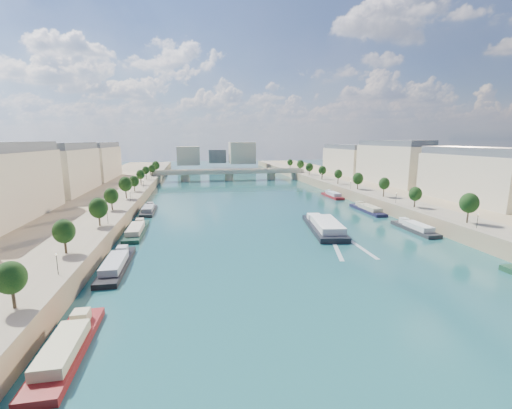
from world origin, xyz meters
name	(u,v)px	position (x,y,z in m)	size (l,w,h in m)	color
ground	(259,213)	(0.00, 100.00, 0.00)	(700.00, 700.00, 0.00)	#0B3032
quay_left	(72,214)	(-72.00, 100.00, 2.50)	(44.00, 520.00, 5.00)	#9E8460
quay_right	(415,201)	(72.00, 100.00, 2.50)	(44.00, 520.00, 5.00)	#9E8460
pave_left	(114,206)	(-57.00, 100.00, 5.05)	(14.00, 520.00, 0.10)	gray
pave_right	(385,197)	(57.00, 100.00, 5.05)	(14.00, 520.00, 0.10)	gray
trees_left	(119,191)	(-55.00, 102.00, 10.48)	(4.80, 268.80, 8.26)	#382B1E
trees_right	(370,182)	(55.00, 110.00, 10.48)	(4.80, 268.80, 8.26)	#382B1E
lamps_left	(121,203)	(-52.50, 90.00, 7.78)	(0.36, 200.36, 4.28)	black
lamps_right	(371,189)	(52.50, 105.00, 7.78)	(0.36, 200.36, 4.28)	black
buildings_left	(44,174)	(-85.00, 112.00, 16.45)	(16.00, 226.00, 23.20)	#C1B195
buildings_right	(426,168)	(85.00, 112.00, 16.45)	(16.00, 226.00, 23.20)	#C1B195
skyline	(221,154)	(3.19, 319.52, 14.66)	(79.00, 42.00, 22.00)	#C1B195
bridge	(229,173)	(0.00, 216.00, 5.08)	(112.00, 12.00, 8.15)	#C1B79E
tour_barge	(324,227)	(15.96, 68.59, 1.28)	(13.87, 32.86, 4.32)	black
wake	(346,245)	(15.96, 52.09, 0.02)	(11.53, 26.02, 0.04)	silver
moored_barges_left	(116,266)	(-45.50, 44.59, 0.84)	(5.00, 156.48, 3.60)	#161F31
moored_barges_right	(389,218)	(45.50, 77.50, 0.84)	(5.00, 132.24, 3.60)	#1B442B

